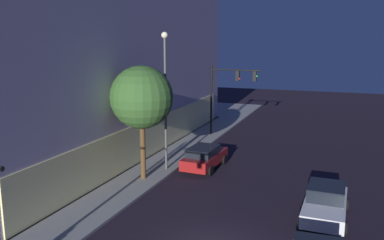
% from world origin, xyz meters
% --- Properties ---
extents(modern_building, '(33.85, 22.60, 17.53)m').
position_xyz_m(modern_building, '(12.68, 20.03, 8.69)').
color(modern_building, '#4C4C51').
rests_on(modern_building, ground).
extents(traffic_light_far_corner, '(0.43, 4.54, 6.46)m').
position_xyz_m(traffic_light_far_corner, '(20.66, 5.20, 4.77)').
color(traffic_light_far_corner, black).
rests_on(traffic_light_far_corner, sidewalk_corner).
extents(street_lamp_sidewalk, '(0.44, 0.44, 9.29)m').
position_xyz_m(street_lamp_sidewalk, '(9.53, 6.47, 5.86)').
color(street_lamp_sidewalk, '#4D4D4D').
rests_on(street_lamp_sidewalk, sidewalk_corner).
extents(sidewalk_tree, '(3.95, 3.95, 7.24)m').
position_xyz_m(sidewalk_tree, '(7.23, 7.04, 5.39)').
color(sidewalk_tree, '#52381E').
rests_on(sidewalk_tree, sidewalk_corner).
extents(car_white, '(4.76, 2.28, 1.68)m').
position_xyz_m(car_white, '(5.44, -4.21, 0.85)').
color(car_white, silver).
rests_on(car_white, ground).
extents(car_red, '(4.70, 2.27, 1.62)m').
position_xyz_m(car_red, '(10.95, 4.16, 0.85)').
color(car_red, maroon).
rests_on(car_red, ground).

